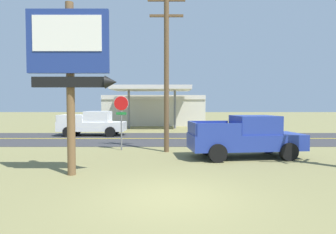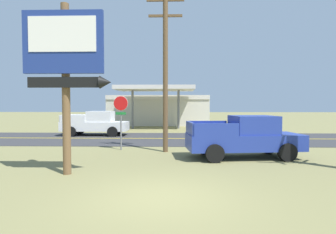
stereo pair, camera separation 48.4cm
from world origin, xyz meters
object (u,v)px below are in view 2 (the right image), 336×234
pickup_blue_parked_on_lawn (245,137)px  stop_sign (121,113)px  gas_station (159,109)px  motel_sign (66,60)px  utility_pole (165,66)px  pickup_white_on_road (96,124)px

pickup_blue_parked_on_lawn → stop_sign: bearing=161.2°
gas_station → pickup_blue_parked_on_lawn: 22.49m
stop_sign → gas_station: size_ratio=0.25×
motel_sign → utility_pole: utility_pole is taller
gas_station → pickup_white_on_road: (-4.28, -12.54, -0.98)m
gas_station → utility_pole: bearing=-85.5°
motel_sign → pickup_blue_parked_on_lawn: (7.00, 3.43, -3.06)m
utility_pole → pickup_white_on_road: utility_pole is taller
pickup_blue_parked_on_lawn → pickup_white_on_road: 13.38m
motel_sign → stop_sign: (0.79, 5.55, -2.00)m
gas_station → pickup_blue_parked_on_lawn: size_ratio=2.23×
stop_sign → gas_station: 19.72m
motel_sign → utility_pole: size_ratio=0.72×
utility_pole → pickup_white_on_road: size_ratio=1.61×
stop_sign → utility_pole: (2.45, -0.53, 2.45)m
stop_sign → utility_pole: utility_pole is taller
stop_sign → gas_station: (0.85, 19.70, -0.08)m
pickup_white_on_road → utility_pole: bearing=-52.6°
utility_pole → pickup_white_on_road: bearing=127.4°
motel_sign → pickup_blue_parked_on_lawn: motel_sign is taller
motel_sign → gas_station: (1.64, 25.25, -2.08)m
motel_sign → utility_pole: (3.24, 5.01, 0.45)m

